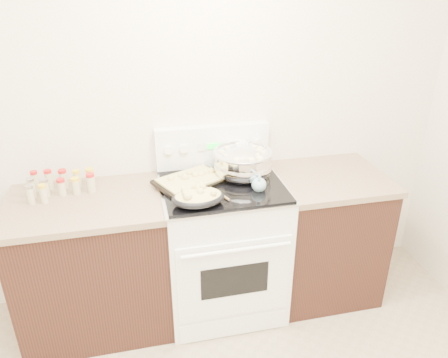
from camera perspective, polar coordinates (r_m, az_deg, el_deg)
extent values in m
cube|color=beige|center=(2.85, -8.82, 9.15)|extent=(4.00, 0.05, 2.70)
cube|color=black|center=(2.95, -16.48, -10.91)|extent=(0.90, 0.64, 0.88)
cube|color=brown|center=(2.71, -17.69, -3.07)|extent=(0.93, 0.67, 0.04)
cube|color=black|center=(3.20, 12.73, -7.31)|extent=(0.70, 0.64, 0.88)
cube|color=brown|center=(2.97, 13.58, 0.13)|extent=(0.73, 0.67, 0.04)
cube|color=white|center=(2.97, -0.22, -9.01)|extent=(0.76, 0.66, 0.92)
cube|color=white|center=(2.71, 1.38, -13.07)|extent=(0.70, 0.01, 0.55)
cube|color=black|center=(2.70, 1.42, -13.16)|extent=(0.42, 0.01, 0.22)
cylinder|color=white|center=(2.53, 1.66, -9.29)|extent=(0.65, 0.02, 0.02)
cube|color=white|center=(2.96, 1.29, -18.69)|extent=(0.70, 0.01, 0.14)
cube|color=silver|center=(2.73, -0.23, -0.95)|extent=(0.78, 0.68, 0.01)
cube|color=black|center=(2.72, -0.23, -0.73)|extent=(0.74, 0.64, 0.01)
cube|color=white|center=(2.92, -1.51, 4.37)|extent=(0.76, 0.07, 0.28)
cylinder|color=white|center=(2.84, -7.28, 3.76)|extent=(0.06, 0.02, 0.06)
cylinder|color=white|center=(2.85, -5.28, 3.94)|extent=(0.06, 0.02, 0.06)
cylinder|color=white|center=(2.92, 2.53, 4.61)|extent=(0.06, 0.02, 0.06)
cylinder|color=white|center=(2.95, 4.42, 4.76)|extent=(0.06, 0.02, 0.06)
cube|color=#19E533|center=(2.88, -1.34, 4.32)|extent=(0.09, 0.00, 0.04)
cube|color=silver|center=(2.87, -2.91, 4.18)|extent=(0.05, 0.00, 0.05)
cube|color=silver|center=(2.89, 0.22, 4.44)|extent=(0.05, 0.00, 0.05)
ellipsoid|color=silver|center=(2.79, 2.46, 1.81)|extent=(0.44, 0.44, 0.22)
cylinder|color=silver|center=(2.82, 2.44, 0.53)|extent=(0.21, 0.21, 0.01)
torus|color=silver|center=(2.76, 2.50, 3.51)|extent=(0.38, 0.38, 0.02)
cylinder|color=silver|center=(2.78, 2.47, 2.27)|extent=(0.36, 0.36, 0.13)
cylinder|color=brown|center=(2.76, 2.49, 3.28)|extent=(0.34, 0.34, 0.00)
cube|color=beige|center=(2.76, -0.32, 3.46)|extent=(0.04, 0.04, 0.03)
cube|color=beige|center=(2.70, 1.01, 2.91)|extent=(0.03, 0.03, 0.02)
cube|color=beige|center=(2.65, 3.53, 2.39)|extent=(0.04, 0.04, 0.03)
cube|color=beige|center=(2.77, 1.74, 3.53)|extent=(0.03, 0.03, 0.02)
cube|color=beige|center=(2.72, 0.19, 3.05)|extent=(0.03, 0.03, 0.02)
cube|color=beige|center=(2.77, 3.25, 3.47)|extent=(0.04, 0.04, 0.03)
cube|color=beige|center=(2.78, 5.22, 3.47)|extent=(0.03, 0.03, 0.02)
cube|color=beige|center=(2.64, 1.68, 2.37)|extent=(0.04, 0.04, 0.03)
cube|color=beige|center=(2.67, 4.69, 2.53)|extent=(0.04, 0.04, 0.03)
cube|color=beige|center=(2.68, 2.16, 2.70)|extent=(0.04, 0.04, 0.03)
cube|color=beige|center=(2.69, 4.57, 2.76)|extent=(0.03, 0.03, 0.02)
cube|color=beige|center=(2.72, 4.33, 3.04)|extent=(0.03, 0.03, 0.03)
cube|color=beige|center=(2.82, 0.36, 3.98)|extent=(0.04, 0.04, 0.03)
cube|color=beige|center=(2.79, 4.62, 3.58)|extent=(0.03, 0.03, 0.03)
cube|color=beige|center=(2.77, 1.41, 3.52)|extent=(0.04, 0.04, 0.02)
cube|color=beige|center=(2.84, 4.01, 4.06)|extent=(0.05, 0.05, 0.03)
cube|color=beige|center=(2.83, 4.62, 3.95)|extent=(0.04, 0.04, 0.02)
cube|color=beige|center=(2.82, 4.86, 3.83)|extent=(0.04, 0.04, 0.02)
ellipsoid|color=black|center=(2.47, -3.39, -2.49)|extent=(0.32, 0.23, 0.08)
ellipsoid|color=#D8C673|center=(2.47, -3.40, -2.24)|extent=(0.29, 0.21, 0.06)
sphere|color=#D8C673|center=(2.43, -1.39, -1.85)|extent=(0.04, 0.04, 0.04)
sphere|color=#D8C673|center=(2.44, -3.10, -1.70)|extent=(0.04, 0.04, 0.04)
sphere|color=#D8C673|center=(2.49, -2.95, -0.94)|extent=(0.05, 0.05, 0.05)
sphere|color=#D8C673|center=(2.42, -5.03, -1.86)|extent=(0.04, 0.04, 0.04)
sphere|color=#D8C673|center=(2.40, -4.76, -2.29)|extent=(0.05, 0.05, 0.05)
sphere|color=#D8C673|center=(2.50, -3.85, -1.03)|extent=(0.04, 0.04, 0.04)
sphere|color=#D8C673|center=(2.49, -3.35, -1.11)|extent=(0.05, 0.05, 0.05)
sphere|color=#D8C673|center=(2.47, -5.26, -1.40)|extent=(0.04, 0.04, 0.04)
cube|color=black|center=(2.73, -4.41, -0.29)|extent=(0.50, 0.44, 0.02)
cube|color=#D8C673|center=(2.73, -4.42, -0.06)|extent=(0.44, 0.38, 0.02)
sphere|color=#D8C673|center=(2.79, -2.34, 0.89)|extent=(0.04, 0.04, 0.04)
sphere|color=#D8C673|center=(2.80, -1.66, 1.07)|extent=(0.05, 0.05, 0.05)
sphere|color=#D8C673|center=(2.76, -3.58, 0.58)|extent=(0.04, 0.04, 0.04)
sphere|color=#D8C673|center=(2.72, -6.94, 0.04)|extent=(0.05, 0.05, 0.05)
sphere|color=#D8C673|center=(2.75, -5.71, 0.42)|extent=(0.03, 0.03, 0.03)
sphere|color=#D8C673|center=(2.77, -2.94, 0.62)|extent=(0.05, 0.05, 0.05)
sphere|color=#D8C673|center=(2.72, -5.10, 0.18)|extent=(0.05, 0.05, 0.05)
sphere|color=#D8C673|center=(2.78, -4.54, 0.80)|extent=(0.04, 0.04, 0.04)
sphere|color=#D8C673|center=(2.65, -3.07, -0.58)|extent=(0.04, 0.04, 0.04)
sphere|color=#D8C673|center=(2.75, -3.78, 0.53)|extent=(0.04, 0.04, 0.04)
cylinder|color=#9B7747|center=(2.60, -0.94, -1.70)|extent=(0.11, 0.22, 0.01)
sphere|color=#9B7747|center=(2.50, -1.44, -2.77)|extent=(0.04, 0.04, 0.04)
sphere|color=#78A2B3|center=(2.64, 4.60, -0.76)|extent=(0.09, 0.09, 0.09)
cylinder|color=#78A2B3|center=(2.72, 4.80, 0.79)|extent=(0.12, 0.27, 0.08)
cylinder|color=#BFB28C|center=(2.90, -23.41, -0.40)|extent=(0.04, 0.04, 0.11)
cylinder|color=#B21414|center=(2.87, -23.64, 0.77)|extent=(0.04, 0.04, 0.02)
cylinder|color=#BFB28C|center=(2.89, -21.87, -0.23)|extent=(0.04, 0.04, 0.11)
cylinder|color=#B21414|center=(2.86, -22.07, 0.92)|extent=(0.05, 0.05, 0.02)
cylinder|color=#BFB28C|center=(2.88, -20.22, -0.14)|extent=(0.05, 0.05, 0.10)
cylinder|color=#B21414|center=(2.85, -20.40, 0.96)|extent=(0.05, 0.05, 0.02)
cylinder|color=#BFB28C|center=(2.86, -18.60, -0.12)|extent=(0.04, 0.04, 0.10)
cylinder|color=gold|center=(2.83, -18.76, 0.93)|extent=(0.05, 0.05, 0.02)
cylinder|color=#BFB28C|center=(2.86, -17.03, 0.10)|extent=(0.05, 0.05, 0.10)
cylinder|color=gold|center=(2.84, -17.18, 1.14)|extent=(0.05, 0.05, 0.02)
cylinder|color=#BFB28C|center=(2.82, -23.79, -1.24)|extent=(0.04, 0.04, 0.11)
cylinder|color=#B2B2B7|center=(2.80, -24.01, -0.10)|extent=(0.04, 0.04, 0.02)
cylinder|color=#BFB28C|center=(2.80, -22.27, -1.26)|extent=(0.04, 0.04, 0.10)
cylinder|color=#B2B2B7|center=(2.78, -22.47, -0.22)|extent=(0.04, 0.04, 0.02)
cylinder|color=#BFB28C|center=(2.79, -20.42, -1.16)|extent=(0.05, 0.05, 0.09)
cylinder|color=#B21414|center=(2.77, -20.59, -0.17)|extent=(0.05, 0.05, 0.02)
cylinder|color=#BFB28C|center=(2.78, -18.76, -1.02)|extent=(0.05, 0.05, 0.09)
cylinder|color=gold|center=(2.76, -18.91, -0.03)|extent=(0.05, 0.05, 0.02)
cylinder|color=#BFB28C|center=(2.77, -16.95, -0.66)|extent=(0.05, 0.05, 0.11)
cylinder|color=#B21414|center=(2.74, -17.12, 0.50)|extent=(0.05, 0.05, 0.02)
cylinder|color=#BFB28C|center=(2.75, -23.92, -2.04)|extent=(0.04, 0.04, 0.10)
cylinder|color=#B2B2B7|center=(2.73, -24.14, -0.93)|extent=(0.04, 0.04, 0.02)
cylinder|color=#BFB28C|center=(2.73, -22.49, -1.96)|extent=(0.04, 0.04, 0.10)
cylinder|color=gold|center=(2.71, -22.70, -0.86)|extent=(0.04, 0.04, 0.02)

